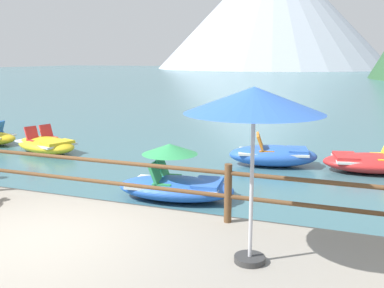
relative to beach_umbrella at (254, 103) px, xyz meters
The scene contains 8 objects.
ground_plane 39.89m from the beach_umbrella, 94.38° to the left, with size 200.00×200.00×0.00m, color #3D6B75.
dock_railing 3.60m from the beach_umbrella, 157.66° to the left, with size 23.92×0.12×0.95m.
beach_umbrella is the anchor object (origin of this frame).
pedal_boat_0 7.25m from the beach_umbrella, 98.10° to the left, with size 2.62×1.67×0.89m.
pedal_boat_2 10.34m from the beach_umbrella, 143.17° to the left, with size 2.79×2.07×0.83m.
pedal_boat_3 7.59m from the beach_umbrella, 77.17° to the left, with size 2.81×1.83×0.84m.
pedal_boat_4 4.46m from the beach_umbrella, 126.90° to the left, with size 2.66×1.55×1.20m.
distant_peak 121.28m from the beach_umbrella, 100.77° to the left, with size 62.20×62.20×32.17m, color #A8B2C1.
Camera 1 is at (4.22, -4.88, 2.98)m, focal length 41.28 mm.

